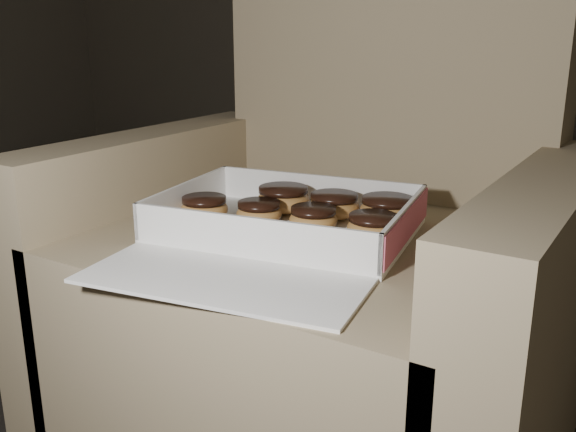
{
  "coord_description": "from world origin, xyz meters",
  "views": [
    {
      "loc": [
        1.3,
        -0.63,
        0.69
      ],
      "look_at": [
        0.79,
        0.18,
        0.41
      ],
      "focal_mm": 40.0,
      "sensor_mm": 36.0,
      "label": 1
    }
  ],
  "objects": [
    {
      "name": "donut_g",
      "position": [
        0.73,
        0.26,
        0.41
      ],
      "size": [
        0.09,
        0.09,
        0.05
      ],
      "color": "gold",
      "rests_on": "bakery_box"
    },
    {
      "name": "donut_b",
      "position": [
        0.65,
        0.15,
        0.41
      ],
      "size": [
        0.08,
        0.08,
        0.04
      ],
      "color": "gold",
      "rests_on": "bakery_box"
    },
    {
      "name": "crumb_c",
      "position": [
        0.82,
        0.07,
        0.39
      ],
      "size": [
        0.01,
        0.01,
        0.0
      ],
      "primitive_type": "ellipsoid",
      "color": "black",
      "rests_on": "bakery_box"
    },
    {
      "name": "armchair",
      "position": [
        0.8,
        0.27,
        0.27
      ],
      "size": [
        0.81,
        0.68,
        0.85
      ],
      "color": "#8E7C5B",
      "rests_on": "floor"
    },
    {
      "name": "crumb_e",
      "position": [
        0.95,
        0.17,
        0.39
      ],
      "size": [
        0.01,
        0.01,
        0.0
      ],
      "primitive_type": "ellipsoid",
      "color": "black",
      "rests_on": "bakery_box"
    },
    {
      "name": "donut_d",
      "position": [
        0.91,
        0.29,
        0.41
      ],
      "size": [
        0.09,
        0.09,
        0.04
      ],
      "color": "gold",
      "rests_on": "bakery_box"
    },
    {
      "name": "crumb_a",
      "position": [
        0.89,
        0.15,
        0.39
      ],
      "size": [
        0.01,
        0.01,
        0.0
      ],
      "primitive_type": "ellipsoid",
      "color": "black",
      "rests_on": "bakery_box"
    },
    {
      "name": "bakery_box",
      "position": [
        0.8,
        0.15,
        0.39
      ],
      "size": [
        0.44,
        0.5,
        0.06
      ],
      "rotation": [
        0.0,
        0.0,
        0.16
      ],
      "color": "white",
      "rests_on": "armchair"
    },
    {
      "name": "donut_a",
      "position": [
        0.82,
        0.27,
        0.41
      ],
      "size": [
        0.08,
        0.08,
        0.04
      ],
      "color": "gold",
      "rests_on": "bakery_box"
    },
    {
      "name": "donut_c",
      "position": [
        0.83,
        0.19,
        0.41
      ],
      "size": [
        0.08,
        0.08,
        0.04
      ],
      "color": "gold",
      "rests_on": "bakery_box"
    },
    {
      "name": "donut_f",
      "position": [
        0.74,
        0.18,
        0.41
      ],
      "size": [
        0.07,
        0.07,
        0.04
      ],
      "color": "gold",
      "rests_on": "bakery_box"
    },
    {
      "name": "crumb_d",
      "position": [
        0.89,
        0.12,
        0.39
      ],
      "size": [
        0.01,
        0.01,
        0.0
      ],
      "primitive_type": "ellipsoid",
      "color": "black",
      "rests_on": "bakery_box"
    },
    {
      "name": "donut_e",
      "position": [
        0.92,
        0.2,
        0.41
      ],
      "size": [
        0.08,
        0.08,
        0.04
      ],
      "color": "gold",
      "rests_on": "bakery_box"
    },
    {
      "name": "crumb_b",
      "position": [
        0.64,
        0.13,
        0.39
      ],
      "size": [
        0.01,
        0.01,
        0.0
      ],
      "primitive_type": "ellipsoid",
      "color": "black",
      "rests_on": "bakery_box"
    }
  ]
}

